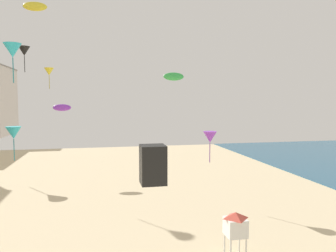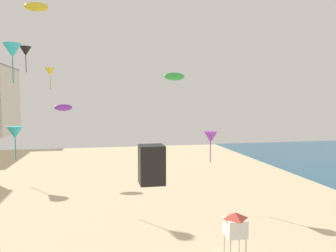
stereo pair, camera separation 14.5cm
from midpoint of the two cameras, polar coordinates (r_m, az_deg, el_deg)
lifeguard_stand at (r=19.39m, az=11.47°, el=-16.51°), size 1.10×1.10×2.55m
kite_black_box at (r=13.32m, az=-2.97°, el=-6.73°), size 1.01×1.01×1.58m
kite_purple_parafoil at (r=41.04m, az=-18.10°, el=3.07°), size 2.10×0.58×0.81m
kite_yellow_parafoil at (r=41.61m, az=-22.29°, el=18.74°), size 2.59×0.72×1.01m
kite_yellow_delta at (r=30.40m, az=-20.17°, el=8.89°), size 0.80×0.80×1.82m
kite_cyan_delta at (r=17.48m, az=-25.71°, el=11.79°), size 0.82×0.82×1.87m
kite_black_delta at (r=40.22m, az=-23.89°, el=11.86°), size 1.25×1.25×2.84m
kite_purple_delta at (r=28.24m, az=7.19°, el=-1.94°), size 1.18×1.18×2.69m
kite_cyan_delta_2 at (r=38.97m, az=-25.44°, el=-1.08°), size 1.63×1.63×3.70m
kite_green_parafoil at (r=29.84m, az=0.85°, el=8.62°), size 1.88×0.52×0.73m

